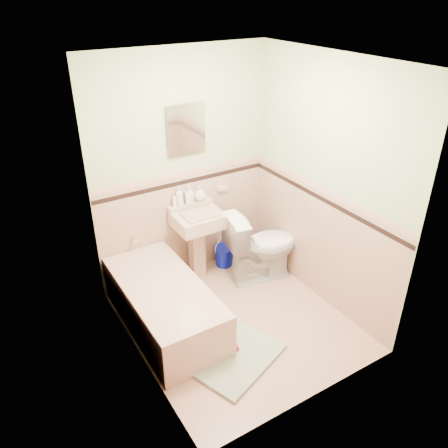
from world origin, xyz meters
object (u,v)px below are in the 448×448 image
sink (199,247)px  soap_bottle_left (179,196)px  toilet (262,245)px  shoe (231,348)px  medicine_cabinet (186,129)px  bathtub (165,306)px  bucket (224,256)px  soap_bottle_mid (189,195)px  soap_bottle_right (200,193)px

sink → soap_bottle_left: 0.62m
toilet → shoe: size_ratio=6.18×
medicine_cabinet → toilet: bearing=-41.7°
bathtub → bucket: size_ratio=6.15×
sink → soap_bottle_left: bearing=125.3°
sink → soap_bottle_mid: 0.60m
medicine_cabinet → soap_bottle_right: 0.74m
bathtub → bucket: bearing=30.1°
soap_bottle_left → bucket: soap_bottle_left is taller
toilet → shoe: toilet is taller
bucket → shoe: 1.46m
medicine_cabinet → bucket: bearing=-19.1°
bathtub → soap_bottle_left: soap_bottle_left is taller
sink → bucket: size_ratio=3.38×
toilet → bucket: bearing=41.0°
bathtub → soap_bottle_mid: (0.67, 0.71, 0.76)m
toilet → shoe: (-0.95, -0.87, -0.35)m
bucket → shoe: bucket is taller
soap_bottle_right → bathtub: bearing=-138.4°
medicine_cabinet → sink: bearing=-90.0°
toilet → sink: bearing=72.5°
sink → bucket: (0.37, 0.08, -0.29)m
medicine_cabinet → soap_bottle_mid: 0.72m
soap_bottle_mid → soap_bottle_right: bearing=0.0°
bathtub → soap_bottle_left: 1.18m
medicine_cabinet → toilet: size_ratio=0.54×
soap_bottle_left → soap_bottle_right: 0.25m
soap_bottle_left → soap_bottle_mid: size_ratio=1.11×
soap_bottle_left → shoe: soap_bottle_left is taller
bathtub → shoe: (0.34, -0.67, -0.17)m
sink → medicine_cabinet: size_ratio=1.85×
medicine_cabinet → shoe: size_ratio=3.34×
soap_bottle_mid → shoe: bearing=-103.1°
sink → soap_bottle_right: 0.59m
bathtub → soap_bottle_mid: bearing=46.9°
soap_bottle_mid → toilet: size_ratio=0.24×
soap_bottle_mid → shoe: (-0.32, -1.38, -0.92)m
bathtub → shoe: bathtub is taller
bathtub → soap_bottle_mid: soap_bottle_mid is taller
shoe → toilet: bearing=54.2°
soap_bottle_right → soap_bottle_mid: bearing=180.0°
bathtub → medicine_cabinet: medicine_cabinet is taller
medicine_cabinet → bucket: 1.63m
soap_bottle_left → sink: bearing=-54.7°
soap_bottle_left → bucket: size_ratio=0.90×
toilet → bathtub: bearing=109.8°
medicine_cabinet → soap_bottle_mid: medicine_cabinet is taller
soap_bottle_left → shoe: bearing=-98.6°
medicine_cabinet → bucket: medicine_cabinet is taller
toilet → soap_bottle_mid: bearing=61.8°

